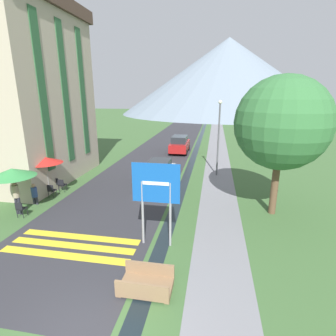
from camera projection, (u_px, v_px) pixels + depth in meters
The scene contains 21 objects.
ground_plane at pixel (181, 159), 25.69m from camera, with size 160.00×160.00×0.00m, color #3D6033.
road at pixel (172, 140), 35.57m from camera, with size 6.40×60.00×0.01m.
footpath at pixel (217, 142), 34.54m from camera, with size 2.20×60.00×0.01m.
drainage_channel at pixel (199, 141), 34.95m from camera, with size 0.60×60.00×0.00m.
crosswalk_marking at pixel (73, 246), 11.01m from camera, with size 5.44×1.84×0.01m.
mountain_distant at pixel (227, 77), 80.46m from camera, with size 64.68×64.68×22.19m.
hotel_building at pixel (30, 87), 17.89m from camera, with size 5.56×9.34×12.22m.
road_sign at pixel (156, 191), 10.47m from camera, with size 1.95×0.11×3.56m.
footbridge at pixel (146, 284), 8.49m from camera, with size 1.70×1.10×0.65m.
parked_car_near at pixel (160, 173), 17.87m from camera, with size 1.72×3.80×1.82m.
parked_car_far at pixel (180, 144), 27.97m from camera, with size 1.89×4.12×1.82m.
cafe_chair_far_right at pixel (56, 183), 17.19m from camera, with size 0.40×0.40×0.85m.
cafe_chair_nearest at pixel (20, 208), 13.40m from camera, with size 0.40×0.40×0.85m.
cafe_chair_far_left at pixel (62, 184), 16.91m from camera, with size 0.40×0.40×0.85m.
cafe_chair_middle at pixel (51, 190), 15.94m from camera, with size 0.40×0.40×0.85m.
cafe_umbrella_front_green at pixel (12, 173), 13.32m from camera, with size 2.27×2.27×2.51m.
cafe_umbrella_middle_red at pixel (45, 160), 15.89m from camera, with size 2.01×2.01×2.45m.
person_standing_terrace at pixel (16, 195), 13.62m from camera, with size 0.32×0.32×1.82m.
person_seated_near at pixel (34, 193), 14.94m from camera, with size 0.32×0.32×1.24m.
streetlamp at pixel (219, 132), 19.62m from camera, with size 0.28×0.28×5.70m.
tree_by_path at pixel (282, 123), 12.72m from camera, with size 4.60×4.60×7.08m.
Camera 1 is at (3.15, -4.78, 6.18)m, focal length 28.00 mm.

